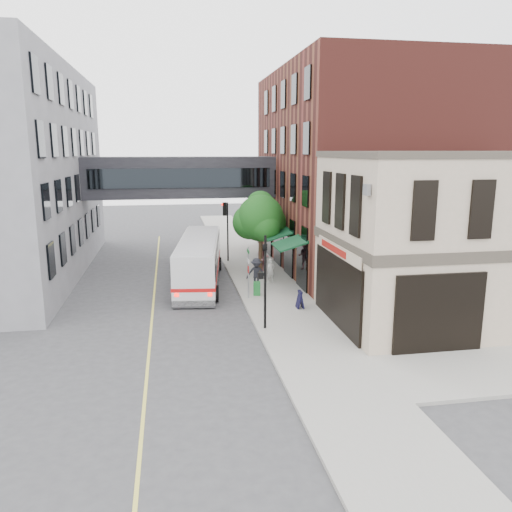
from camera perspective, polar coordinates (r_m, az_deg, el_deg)
name	(u,v)px	position (r m, az deg, el deg)	size (l,w,h in m)	color
ground	(265,347)	(22.28, 1.00, -10.40)	(120.00, 120.00, 0.00)	#38383A
sidewalk_main	(255,270)	(35.74, -0.09, -1.60)	(4.00, 60.00, 0.15)	gray
corner_building	(437,239)	(26.05, 19.94, 1.83)	(10.19, 8.12, 8.45)	tan
brick_building	(360,171)	(37.89, 11.78, 9.50)	(13.76, 18.00, 14.00)	#57201B
skyway_bridge	(181,177)	(38.28, -8.62, 8.91)	(14.00, 3.18, 3.00)	black
traffic_signal_near	(265,271)	(23.30, 0.98, -1.68)	(0.44, 0.22, 4.60)	black
traffic_signal_far	(226,220)	(37.81, -3.48, 4.16)	(0.53, 0.28, 4.50)	black
street_sign_pole	(248,268)	(28.33, -0.88, -1.37)	(0.08, 0.75, 3.00)	gray
street_tree	(260,218)	(34.30, 0.45, 4.34)	(3.80, 3.20, 5.60)	#382619
lane_marking	(154,291)	(31.41, -11.53, -3.91)	(0.12, 40.00, 0.01)	#D8CC4C
bus	(199,259)	(32.22, -6.50, -0.34)	(3.75, 11.07, 2.92)	silver
pedestrian_a	(271,271)	(32.01, 1.71, -1.67)	(0.56, 0.37, 1.54)	beige
pedestrian_b	(263,258)	(34.81, 0.77, -0.20)	(0.95, 0.74, 1.94)	#CE858E
pedestrian_c	(256,273)	(30.54, 0.05, -2.00)	(1.22, 0.70, 1.89)	black
newspaper_box	(257,288)	(29.27, 0.10, -3.73)	(0.40, 0.35, 0.80)	#166025
sandwich_board	(300,299)	(27.02, 5.05, -4.96)	(0.34, 0.54, 0.96)	black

